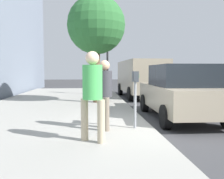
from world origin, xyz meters
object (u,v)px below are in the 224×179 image
(pedestrian_bystander, at_px, (92,89))
(traffic_signal, at_px, (109,54))
(parking_meter, at_px, (135,87))
(parked_van_far, at_px, (140,76))
(pedestrian_at_meter, at_px, (105,89))
(street_tree, at_px, (96,26))
(parked_sedan_near, at_px, (180,92))

(pedestrian_bystander, bearing_deg, traffic_signal, 27.03)
(parking_meter, distance_m, parked_van_far, 8.49)
(pedestrian_at_meter, relative_size, street_tree, 0.35)
(pedestrian_at_meter, relative_size, traffic_signal, 0.47)
(parked_van_far, xyz_separation_m, traffic_signal, (0.25, 1.85, 1.32))
(pedestrian_bystander, bearing_deg, parked_sedan_near, -11.78)
(pedestrian_bystander, distance_m, street_tree, 6.60)
(pedestrian_at_meter, relative_size, parked_sedan_near, 0.38)
(parking_meter, bearing_deg, pedestrian_at_meter, 93.49)
(parking_meter, bearing_deg, pedestrian_bystander, 135.60)
(parked_van_far, relative_size, traffic_signal, 1.46)
(pedestrian_at_meter, height_order, pedestrian_bystander, pedestrian_bystander)
(street_tree, distance_m, traffic_signal, 3.69)
(traffic_signal, bearing_deg, parking_meter, -179.82)
(parking_meter, relative_size, parked_van_far, 0.27)
(parked_van_far, height_order, traffic_signal, traffic_signal)
(pedestrian_at_meter, xyz_separation_m, parked_van_far, (8.34, -2.58, 0.13))
(parked_sedan_near, height_order, traffic_signal, traffic_signal)
(parked_sedan_near, bearing_deg, pedestrian_at_meter, 125.76)
(traffic_signal, bearing_deg, pedestrian_at_meter, 175.14)
(parking_meter, relative_size, parked_sedan_near, 0.32)
(parked_van_far, bearing_deg, pedestrian_bystander, 162.94)
(pedestrian_at_meter, bearing_deg, parking_meter, -5.43)
(parked_sedan_near, height_order, street_tree, street_tree)
(parked_sedan_near, bearing_deg, street_tree, 39.25)
(parking_meter, distance_m, pedestrian_bystander, 1.50)
(pedestrian_at_meter, distance_m, traffic_signal, 8.74)
(pedestrian_bystander, bearing_deg, street_tree, 31.25)
(pedestrian_at_meter, xyz_separation_m, traffic_signal, (8.58, -0.73, 1.45))
(parking_meter, height_order, pedestrian_at_meter, pedestrian_at_meter)
(parked_sedan_near, xyz_separation_m, street_tree, (3.27, 2.67, 2.69))
(pedestrian_at_meter, relative_size, parked_van_far, 0.32)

